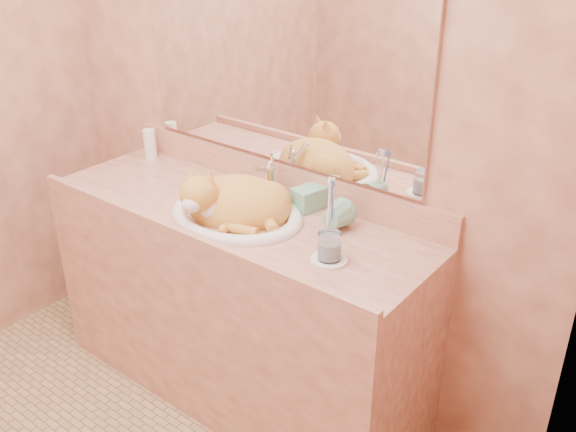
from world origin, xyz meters
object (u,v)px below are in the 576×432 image
Objects in this scene: sink_basin at (236,197)px; soap_dispenser at (297,190)px; water_glass at (329,246)px; toothbrush_cup at (330,222)px; vanity_counter at (237,305)px; cat at (234,200)px.

soap_dispenser is (0.16, 0.16, 0.01)m from sink_basin.
sink_basin is 5.58× the size of water_glass.
sink_basin is at bearing 173.00° from water_glass.
toothbrush_cup is at bearing 123.92° from water_glass.
soap_dispenser reaches higher than water_glass.
water_glass is at bearing -8.75° from vanity_counter.
sink_basin is 1.31× the size of cat.
soap_dispenser reaches higher than vanity_counter.
vanity_counter is 14.87× the size of toothbrush_cup.
vanity_counter is at bearing 118.80° from cat.
water_glass is (0.47, -0.06, -0.01)m from cat.
cat is at bearing 173.25° from water_glass.
soap_dispenser is at bearing 53.96° from sink_basin.
soap_dispenser is at bearing 36.29° from vanity_counter.
vanity_counter is at bearing 171.25° from water_glass.
toothbrush_cup is (0.39, 0.08, 0.47)m from vanity_counter.
cat is 2.07× the size of soap_dispenser.
cat reaches higher than vanity_counter.
soap_dispenser is at bearing 161.17° from toothbrush_cup.
cat reaches higher than toothbrush_cup.
vanity_counter is at bearing 159.50° from sink_basin.
vanity_counter is 8.31× the size of soap_dispenser.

